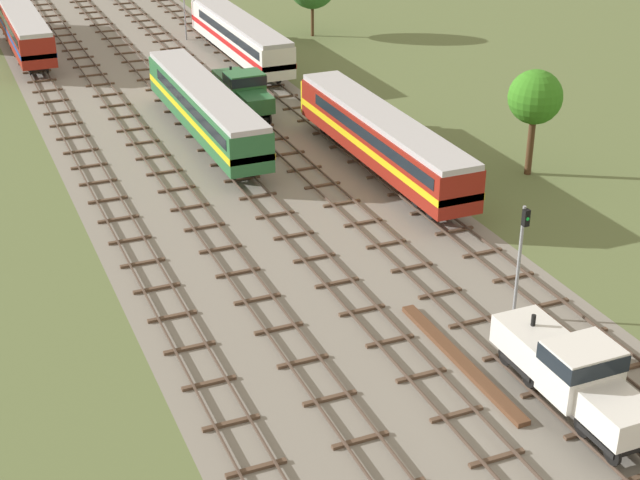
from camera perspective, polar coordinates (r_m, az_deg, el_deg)
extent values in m
plane|color=#5B6B3D|center=(72.49, -7.87, 7.08)|extent=(480.00, 480.00, 0.00)
cube|color=gray|center=(72.49, -7.87, 7.08)|extent=(21.19, 176.00, 0.01)
cube|color=#47382D|center=(71.71, -15.31, 6.35)|extent=(0.07, 126.00, 0.15)
cube|color=#47382D|center=(71.88, -14.18, 6.53)|extent=(0.07, 126.00, 0.15)
cube|color=brown|center=(36.66, -3.83, -13.46)|extent=(2.40, 0.22, 0.14)
cube|color=brown|center=(38.91, -5.33, -10.83)|extent=(2.40, 0.22, 0.14)
cube|color=brown|center=(41.26, -6.64, -8.49)|extent=(2.40, 0.22, 0.14)
cube|color=brown|center=(43.69, -7.80, -6.41)|extent=(2.40, 0.22, 0.14)
cube|color=brown|center=(46.18, -8.82, -4.54)|extent=(2.40, 0.22, 0.14)
cube|color=brown|center=(48.74, -9.73, -2.87)|extent=(2.40, 0.22, 0.14)
cube|color=brown|center=(51.34, -10.55, -1.36)|extent=(2.40, 0.22, 0.14)
cube|color=brown|center=(53.98, -11.29, 0.00)|extent=(2.40, 0.22, 0.14)
cube|color=brown|center=(56.66, -11.96, 1.23)|extent=(2.40, 0.22, 0.14)
cube|color=brown|center=(59.36, -12.56, 2.35)|extent=(2.40, 0.22, 0.14)
cube|color=brown|center=(62.10, -13.12, 3.38)|extent=(2.40, 0.22, 0.14)
cube|color=brown|center=(64.86, -13.63, 4.31)|extent=(2.40, 0.22, 0.14)
cube|color=brown|center=(67.64, -14.10, 5.17)|extent=(2.40, 0.22, 0.14)
cube|color=brown|center=(70.43, -14.53, 5.96)|extent=(2.40, 0.22, 0.14)
cube|color=brown|center=(73.25, -14.93, 6.69)|extent=(2.40, 0.22, 0.14)
cube|color=brown|center=(76.07, -15.30, 7.36)|extent=(2.40, 0.22, 0.14)
cube|color=brown|center=(78.91, -15.65, 7.99)|extent=(2.40, 0.22, 0.14)
cube|color=brown|center=(81.77, -15.97, 8.57)|extent=(2.40, 0.22, 0.14)
cube|color=brown|center=(84.63, -16.28, 9.11)|extent=(2.40, 0.22, 0.14)
cube|color=brown|center=(87.50, -16.56, 9.62)|extent=(2.40, 0.22, 0.14)
cube|color=brown|center=(90.38, -16.83, 10.10)|extent=(2.40, 0.22, 0.14)
cube|color=brown|center=(93.27, -17.08, 10.54)|extent=(2.40, 0.22, 0.14)
cube|color=brown|center=(96.16, -17.31, 10.96)|extent=(2.40, 0.22, 0.14)
cube|color=brown|center=(99.06, -17.54, 11.35)|extent=(2.40, 0.22, 0.14)
cube|color=brown|center=(101.97, -17.75, 11.72)|extent=(2.40, 0.22, 0.14)
cube|color=brown|center=(104.88, -17.95, 12.07)|extent=(2.40, 0.22, 0.14)
cube|color=brown|center=(107.79, -18.14, 12.40)|extent=(2.40, 0.22, 0.14)
cube|color=brown|center=(110.72, -18.31, 12.72)|extent=(2.40, 0.22, 0.14)
cube|color=brown|center=(113.64, -18.49, 13.01)|extent=(2.40, 0.22, 0.14)
cube|color=#47382D|center=(72.32, -11.95, 6.88)|extent=(0.07, 126.00, 0.15)
cube|color=#47382D|center=(72.58, -10.84, 7.05)|extent=(0.07, 126.00, 0.15)
cube|color=brown|center=(37.92, 2.43, -11.86)|extent=(2.40, 0.22, 0.14)
cube|color=brown|center=(40.10, 0.59, -9.43)|extent=(2.40, 0.22, 0.14)
cube|color=brown|center=(42.38, -1.04, -7.26)|extent=(2.40, 0.22, 0.14)
cube|color=brown|center=(44.75, -2.48, -5.30)|extent=(2.40, 0.22, 0.14)
cube|color=brown|center=(47.19, -3.77, -3.54)|extent=(2.40, 0.22, 0.14)
cube|color=brown|center=(49.69, -4.93, -1.96)|extent=(2.40, 0.22, 0.14)
cube|color=brown|center=(52.24, -5.97, -0.53)|extent=(2.40, 0.22, 0.14)
cube|color=brown|center=(54.84, -6.92, 0.77)|extent=(2.40, 0.22, 0.14)
cube|color=brown|center=(57.48, -7.78, 1.95)|extent=(2.40, 0.22, 0.14)
cube|color=brown|center=(60.15, -8.56, 3.03)|extent=(2.40, 0.22, 0.14)
cube|color=brown|center=(62.85, -9.28, 4.01)|extent=(2.40, 0.22, 0.14)
cube|color=brown|center=(65.58, -9.94, 4.91)|extent=(2.40, 0.22, 0.14)
cube|color=brown|center=(68.33, -10.55, 5.74)|extent=(2.40, 0.22, 0.14)
cube|color=brown|center=(71.10, -11.11, 6.50)|extent=(2.40, 0.22, 0.14)
cube|color=brown|center=(73.89, -11.64, 7.21)|extent=(2.40, 0.22, 0.14)
cube|color=brown|center=(76.69, -12.12, 7.86)|extent=(2.40, 0.22, 0.14)
cube|color=brown|center=(79.51, -12.58, 8.47)|extent=(2.40, 0.22, 0.14)
cube|color=brown|center=(82.34, -13.00, 9.03)|extent=(2.40, 0.22, 0.14)
cube|color=brown|center=(85.18, -13.40, 9.56)|extent=(2.40, 0.22, 0.14)
cube|color=brown|center=(88.03, -13.77, 10.05)|extent=(2.40, 0.22, 0.14)
cube|color=brown|center=(90.90, -14.12, 10.51)|extent=(2.40, 0.22, 0.14)
cube|color=brown|center=(93.77, -14.45, 10.94)|extent=(2.40, 0.22, 0.14)
cube|color=brown|center=(96.65, -14.76, 11.35)|extent=(2.40, 0.22, 0.14)
cube|color=brown|center=(99.53, -15.05, 11.73)|extent=(2.40, 0.22, 0.14)
cube|color=brown|center=(102.43, -15.33, 12.09)|extent=(2.40, 0.22, 0.14)
cube|color=brown|center=(105.33, -15.59, 12.43)|extent=(2.40, 0.22, 0.14)
cube|color=brown|center=(108.23, -15.84, 12.75)|extent=(2.40, 0.22, 0.14)
cube|color=brown|center=(111.14, -16.08, 13.06)|extent=(2.40, 0.22, 0.14)
cube|color=brown|center=(114.05, -16.30, 13.35)|extent=(2.40, 0.22, 0.14)
cube|color=#47382D|center=(73.17, -8.64, 7.38)|extent=(0.07, 126.00, 0.15)
cube|color=#47382D|center=(73.51, -7.56, 7.54)|extent=(0.07, 126.00, 0.15)
cube|color=brown|center=(37.64, 10.52, -12.70)|extent=(2.40, 0.22, 0.14)
cube|color=brown|center=(39.61, 8.16, -10.26)|extent=(2.40, 0.22, 0.14)
cube|color=brown|center=(41.70, 6.07, -8.04)|extent=(2.40, 0.22, 0.14)
cube|color=brown|center=(43.90, 4.20, -6.04)|extent=(2.40, 0.22, 0.14)
cube|color=brown|center=(46.19, 2.52, -4.22)|extent=(2.40, 0.22, 0.14)
cube|color=brown|center=(48.56, 1.01, -2.57)|extent=(2.40, 0.22, 0.14)
cube|color=brown|center=(50.99, -0.35, -1.08)|extent=(2.40, 0.22, 0.14)
cube|color=brown|center=(53.48, -1.58, 0.28)|extent=(2.40, 0.22, 0.14)
cube|color=brown|center=(56.02, -2.71, 1.51)|extent=(2.40, 0.22, 0.14)
cube|color=brown|center=(58.61, -3.74, 2.64)|extent=(2.40, 0.22, 0.14)
cube|color=brown|center=(61.23, -4.68, 3.67)|extent=(2.40, 0.22, 0.14)
cube|color=brown|center=(63.88, -5.55, 4.61)|extent=(2.40, 0.22, 0.14)
cube|color=brown|center=(66.57, -6.34, 5.48)|extent=(2.40, 0.22, 0.14)
cube|color=brown|center=(69.28, -7.08, 6.27)|extent=(2.40, 0.22, 0.14)
cube|color=brown|center=(72.01, -7.77, 7.01)|extent=(2.40, 0.22, 0.14)
cube|color=brown|center=(74.77, -8.40, 7.69)|extent=(2.40, 0.22, 0.14)
cube|color=brown|center=(77.54, -9.00, 8.32)|extent=(2.40, 0.22, 0.14)
cube|color=brown|center=(80.33, -9.55, 8.91)|extent=(2.40, 0.22, 0.14)
cube|color=brown|center=(83.13, -10.07, 9.46)|extent=(2.40, 0.22, 0.14)
cube|color=brown|center=(85.95, -10.55, 9.97)|extent=(2.40, 0.22, 0.14)
cube|color=brown|center=(88.78, -11.01, 10.45)|extent=(2.40, 0.22, 0.14)
cube|color=brown|center=(91.61, -11.44, 10.90)|extent=(2.40, 0.22, 0.14)
cube|color=brown|center=(94.46, -11.84, 11.32)|extent=(2.40, 0.22, 0.14)
cube|color=brown|center=(97.32, -12.22, 11.71)|extent=(2.40, 0.22, 0.14)
cube|color=brown|center=(100.19, -12.58, 12.08)|extent=(2.40, 0.22, 0.14)
cube|color=brown|center=(103.06, -12.93, 12.44)|extent=(2.40, 0.22, 0.14)
cube|color=brown|center=(105.94, -13.25, 12.77)|extent=(2.40, 0.22, 0.14)
cube|color=brown|center=(108.83, -13.56, 13.08)|extent=(2.40, 0.22, 0.14)
cube|color=brown|center=(111.73, -13.85, 13.38)|extent=(2.40, 0.22, 0.14)
cube|color=brown|center=(114.63, -14.13, 13.66)|extent=(2.40, 0.22, 0.14)
cube|color=#47382D|center=(74.27, -5.42, 7.85)|extent=(0.07, 126.00, 0.15)
cube|color=#47382D|center=(74.69, -4.36, 8.00)|extent=(0.07, 126.00, 0.15)
cube|color=brown|center=(39.81, 15.83, -10.91)|extent=(2.40, 0.22, 0.14)
cube|color=brown|center=(41.67, 13.32, -8.72)|extent=(2.40, 0.22, 0.14)
cube|color=brown|center=(43.67, 11.06, -6.70)|extent=(2.40, 0.22, 0.14)
cube|color=brown|center=(45.77, 9.03, -4.86)|extent=(2.40, 0.22, 0.14)
cube|color=brown|center=(47.97, 7.18, -3.18)|extent=(2.40, 0.22, 0.14)
cube|color=brown|center=(50.26, 5.50, -1.64)|extent=(2.40, 0.22, 0.14)
cube|color=brown|center=(52.61, 3.98, -0.24)|extent=(2.40, 0.22, 0.14)
cube|color=brown|center=(55.03, 2.58, 1.04)|extent=(2.40, 0.22, 0.14)
cube|color=brown|center=(57.50, 1.31, 2.21)|extent=(2.40, 0.22, 0.14)
cube|color=brown|center=(60.02, 0.14, 3.28)|extent=(2.40, 0.22, 0.14)
cube|color=brown|center=(62.58, -0.94, 4.26)|extent=(2.40, 0.22, 0.14)
cube|color=brown|center=(65.18, -1.94, 5.17)|extent=(2.40, 0.22, 0.14)
cube|color=brown|center=(67.82, -2.86, 6.00)|extent=(2.40, 0.22, 0.14)
cube|color=brown|center=(70.48, -3.71, 6.77)|extent=(2.40, 0.22, 0.14)
cube|color=brown|center=(73.17, -4.51, 7.48)|extent=(2.40, 0.22, 0.14)
cube|color=brown|center=(75.88, -5.25, 8.14)|extent=(2.40, 0.22, 0.14)
cube|color=brown|center=(78.61, -5.94, 8.75)|extent=(2.40, 0.22, 0.14)
cube|color=brown|center=(81.36, -6.58, 9.32)|extent=(2.40, 0.22, 0.14)
cube|color=brown|center=(84.13, -7.19, 9.86)|extent=(2.40, 0.22, 0.14)
cube|color=brown|center=(86.92, -7.76, 10.35)|extent=(2.40, 0.22, 0.14)
cube|color=brown|center=(89.72, -8.29, 10.82)|extent=(2.40, 0.22, 0.14)
cube|color=brown|center=(92.53, -8.80, 11.25)|extent=(2.40, 0.22, 0.14)
cube|color=brown|center=(95.35, -9.27, 11.66)|extent=(2.40, 0.22, 0.14)
cube|color=brown|center=(98.18, -9.72, 12.05)|extent=(2.40, 0.22, 0.14)
cube|color=brown|center=(101.02, -10.15, 12.41)|extent=(2.40, 0.22, 0.14)
cube|color=brown|center=(103.87, -10.55, 12.75)|extent=(2.40, 0.22, 0.14)
cube|color=brown|center=(106.73, -10.94, 13.08)|extent=(2.40, 0.22, 0.14)
cube|color=brown|center=(109.60, -11.30, 13.38)|extent=(2.40, 0.22, 0.14)
cube|color=brown|center=(112.47, -11.65, 13.67)|extent=(2.40, 0.22, 0.14)
cube|color=#47382D|center=(75.60, -2.29, 8.28)|extent=(0.07, 126.00, 0.15)
cube|color=#47382D|center=(76.09, -1.27, 8.41)|extent=(0.07, 126.00, 0.15)
cube|color=brown|center=(44.06, 17.92, -7.27)|extent=(2.40, 0.22, 0.14)
cube|color=brown|center=(45.95, 15.57, -5.44)|extent=(2.40, 0.22, 0.14)
cube|color=brown|center=(47.96, 13.43, -3.75)|extent=(2.40, 0.22, 0.14)
cube|color=brown|center=(50.06, 11.47, -2.20)|extent=(2.40, 0.22, 0.14)
cube|color=brown|center=(52.25, 9.67, -0.77)|extent=(2.40, 0.22, 0.14)
cube|color=brown|center=(54.52, 8.02, 0.54)|extent=(2.40, 0.22, 0.14)
cube|color=brown|center=(56.86, 6.51, 1.75)|extent=(2.40, 0.22, 0.14)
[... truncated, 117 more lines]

